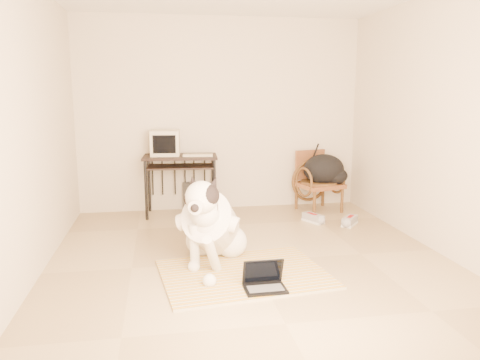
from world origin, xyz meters
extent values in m
plane|color=tan|center=(0.00, 0.00, 0.00)|extent=(4.50, 4.50, 0.00)
plane|color=beige|center=(0.00, 2.25, 1.35)|extent=(4.50, 0.00, 4.50)
plane|color=beige|center=(0.00, -2.25, 1.35)|extent=(4.50, 0.00, 4.50)
plane|color=beige|center=(-2.00, 0.00, 1.35)|extent=(0.00, 4.50, 4.50)
plane|color=beige|center=(2.00, 0.00, 1.35)|extent=(0.00, 4.50, 4.50)
cube|color=orange|center=(-0.08, -0.80, 0.01)|extent=(1.52, 0.41, 0.02)
cube|color=#3C7F33|center=(-0.10, -0.57, 0.01)|extent=(1.52, 0.41, 0.02)
cube|color=#5E417E|center=(-0.13, -0.34, 0.01)|extent=(1.52, 0.41, 0.02)
cube|color=gold|center=(-0.16, -0.11, 0.01)|extent=(1.52, 0.41, 0.02)
cube|color=#BEB08C|center=(-0.19, 0.11, 0.01)|extent=(1.52, 0.41, 0.02)
sphere|color=silver|center=(-0.47, 0.26, 0.16)|extent=(0.33, 0.33, 0.33)
sphere|color=silver|center=(-0.18, 0.15, 0.16)|extent=(0.33, 0.33, 0.33)
ellipsoid|color=silver|center=(-0.33, 0.19, 0.19)|extent=(0.40, 0.37, 0.33)
ellipsoid|color=silver|center=(-0.40, 0.01, 0.41)|extent=(0.65, 0.84, 0.71)
cylinder|color=silver|center=(-0.39, 0.02, 0.41)|extent=(0.68, 0.77, 0.65)
sphere|color=silver|center=(-0.47, -0.19, 0.57)|extent=(0.28, 0.28, 0.28)
sphere|color=silver|center=(-0.51, -0.28, 0.74)|extent=(0.30, 0.30, 0.30)
ellipsoid|color=black|center=(-0.47, -0.30, 0.76)|extent=(0.23, 0.26, 0.22)
cylinder|color=silver|center=(-0.56, -0.41, 0.69)|extent=(0.17, 0.19, 0.13)
sphere|color=black|center=(-0.59, -0.49, 0.69)|extent=(0.07, 0.07, 0.07)
cone|color=black|center=(-0.58, -0.19, 0.86)|extent=(0.15, 0.18, 0.19)
cone|color=black|center=(-0.40, -0.26, 0.86)|extent=(0.17, 0.17, 0.19)
torus|color=silver|center=(-0.48, -0.21, 0.62)|extent=(0.30, 0.22, 0.24)
cylinder|color=silver|center=(-0.58, -0.16, 0.24)|extent=(0.13, 0.16, 0.45)
cylinder|color=silver|center=(-0.43, -0.36, 0.21)|extent=(0.23, 0.41, 0.46)
sphere|color=silver|center=(-0.59, -0.19, 0.05)|extent=(0.12, 0.12, 0.12)
sphere|color=silver|center=(-0.48, -0.56, 0.06)|extent=(0.12, 0.12, 0.12)
cone|color=black|center=(-0.24, 0.47, 0.05)|extent=(0.11, 0.45, 0.11)
cube|color=black|center=(-0.02, -0.75, 0.03)|extent=(0.36, 0.25, 0.02)
cube|color=#515154|center=(-0.02, -0.76, 0.04)|extent=(0.30, 0.15, 0.00)
cube|color=black|center=(-0.02, -0.66, 0.15)|extent=(0.35, 0.09, 0.23)
cube|color=black|center=(-0.02, -0.67, 0.15)|extent=(0.31, 0.07, 0.20)
cube|color=black|center=(-0.60, 1.95, 0.81)|extent=(1.02, 0.61, 0.03)
cube|color=black|center=(-0.60, 1.89, 0.68)|extent=(0.91, 0.50, 0.02)
cylinder|color=black|center=(-1.07, 1.75, 0.40)|extent=(0.04, 0.04, 0.79)
cylinder|color=black|center=(-1.03, 2.21, 0.40)|extent=(0.04, 0.04, 0.79)
cylinder|color=black|center=(-0.17, 1.69, 0.40)|extent=(0.04, 0.04, 0.79)
cylinder|color=black|center=(-0.14, 2.15, 0.40)|extent=(0.04, 0.04, 0.79)
cube|color=beige|center=(-0.79, 2.01, 0.99)|extent=(0.41, 0.39, 0.34)
cube|color=black|center=(-0.81, 1.83, 0.99)|extent=(0.30, 0.04, 0.24)
cube|color=beige|center=(-0.37, 1.84, 0.84)|extent=(0.41, 0.19, 0.03)
cube|color=#515154|center=(-0.41, 1.99, 0.21)|extent=(0.31, 0.47, 0.41)
cube|color=silver|center=(-0.34, 1.79, 0.21)|extent=(0.17, 0.07, 0.39)
cube|color=brown|center=(1.34, 1.82, 0.37)|extent=(0.68, 0.67, 0.06)
cylinder|color=#3D2510|center=(1.34, 1.82, 0.41)|extent=(0.52, 0.52, 0.04)
cube|color=brown|center=(1.27, 2.06, 0.63)|extent=(0.47, 0.16, 0.42)
cylinder|color=#3D2510|center=(1.18, 1.53, 0.17)|extent=(0.04, 0.04, 0.35)
cylinder|color=#3D2510|center=(1.06, 1.98, 0.17)|extent=(0.04, 0.04, 0.35)
cylinder|color=#3D2510|center=(1.62, 1.66, 0.17)|extent=(0.04, 0.04, 0.35)
cylinder|color=#3D2510|center=(1.50, 2.10, 0.17)|extent=(0.04, 0.04, 0.35)
ellipsoid|color=black|center=(1.40, 1.81, 0.60)|extent=(0.58, 0.48, 0.43)
ellipsoid|color=black|center=(1.54, 1.75, 0.51)|extent=(0.36, 0.30, 0.25)
cube|color=silver|center=(1.07, 1.26, 0.01)|extent=(0.25, 0.34, 0.03)
cube|color=gray|center=(1.07, 1.26, 0.06)|extent=(0.24, 0.32, 0.10)
cube|color=maroon|center=(1.07, 1.26, 0.10)|extent=(0.12, 0.16, 0.02)
cube|color=silver|center=(1.49, 1.05, 0.01)|extent=(0.30, 0.32, 0.03)
cube|color=gray|center=(1.49, 1.05, 0.06)|extent=(0.29, 0.31, 0.10)
cube|color=maroon|center=(1.49, 1.05, 0.10)|extent=(0.14, 0.15, 0.02)
camera|label=1|loc=(-0.87, -4.38, 1.67)|focal=35.00mm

